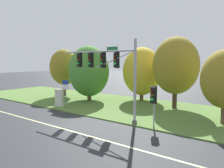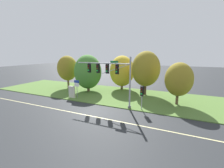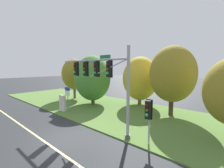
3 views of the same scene
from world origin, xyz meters
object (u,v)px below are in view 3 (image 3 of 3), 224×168
(route_sign_post, at_px, (68,95))
(tree_mid_verge, at_px, (172,74))
(tree_nearest_road, at_px, (74,74))
(info_kiosk, at_px, (63,103))
(pedestrian_signal_near_kerb, at_px, (148,112))
(traffic_signal_mast, at_px, (101,75))
(tree_left_of_mast, at_px, (93,78))
(tree_behind_signpost, at_px, (140,79))

(route_sign_post, xyz_separation_m, tree_mid_verge, (9.42, 6.77, 2.45))
(tree_nearest_road, relative_size, info_kiosk, 3.49)
(pedestrian_signal_near_kerb, xyz_separation_m, info_kiosk, (-11.55, 0.62, -1.31))
(tree_mid_verge, bearing_deg, traffic_signal_mast, -112.27)
(pedestrian_signal_near_kerb, distance_m, tree_mid_verge, 7.90)
(route_sign_post, bearing_deg, traffic_signal_mast, -7.59)
(tree_nearest_road, distance_m, tree_left_of_mast, 5.41)
(traffic_signal_mast, bearing_deg, info_kiosk, 174.20)
(tree_nearest_road, height_order, tree_mid_verge, tree_mid_verge)
(traffic_signal_mast, bearing_deg, route_sign_post, 172.41)
(route_sign_post, height_order, tree_nearest_road, tree_nearest_road)
(tree_mid_verge, height_order, info_kiosk, tree_mid_verge)
(traffic_signal_mast, height_order, tree_behind_signpost, same)
(pedestrian_signal_near_kerb, distance_m, route_sign_post, 10.59)
(route_sign_post, height_order, info_kiosk, route_sign_post)
(traffic_signal_mast, height_order, info_kiosk, traffic_signal_mast)
(tree_left_of_mast, bearing_deg, tree_behind_signpost, 37.50)
(route_sign_post, bearing_deg, pedestrian_signal_near_kerb, -3.91)
(tree_left_of_mast, bearing_deg, traffic_signal_mast, -37.40)
(tree_behind_signpost, bearing_deg, tree_nearest_road, -162.21)
(info_kiosk, bearing_deg, tree_left_of_mast, 89.19)
(tree_left_of_mast, xyz_separation_m, info_kiosk, (-0.07, -4.78, -2.74))
(traffic_signal_mast, bearing_deg, tree_left_of_mast, 142.60)
(pedestrian_signal_near_kerb, xyz_separation_m, tree_nearest_road, (-16.84, 6.04, 1.84))
(pedestrian_signal_near_kerb, height_order, info_kiosk, pedestrian_signal_near_kerb)
(tree_nearest_road, xyz_separation_m, tree_mid_verge, (15.69, 1.45, 0.39))
(traffic_signal_mast, bearing_deg, pedestrian_signal_near_kerb, 1.58)
(tree_nearest_road, relative_size, tree_mid_verge, 0.89)
(tree_left_of_mast, xyz_separation_m, tree_mid_verge, (10.34, 2.09, 0.80))
(pedestrian_signal_near_kerb, distance_m, tree_left_of_mast, 12.77)
(tree_behind_signpost, bearing_deg, traffic_signal_mast, -78.54)
(tree_mid_verge, xyz_separation_m, info_kiosk, (-10.40, -6.87, -3.54))
(tree_mid_verge, distance_m, info_kiosk, 12.96)
(pedestrian_signal_near_kerb, distance_m, tree_behind_signpost, 11.40)
(tree_nearest_road, bearing_deg, pedestrian_signal_near_kerb, -19.74)
(route_sign_post, xyz_separation_m, tree_behind_signpost, (4.36, 8.73, 1.62))
(tree_nearest_road, bearing_deg, route_sign_post, -40.31)
(pedestrian_signal_near_kerb, relative_size, tree_mid_verge, 0.41)
(route_sign_post, relative_size, info_kiosk, 1.57)
(pedestrian_signal_near_kerb, bearing_deg, tree_mid_verge, 98.72)
(pedestrian_signal_near_kerb, height_order, tree_nearest_road, tree_nearest_road)
(tree_nearest_road, bearing_deg, tree_mid_verge, 5.29)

